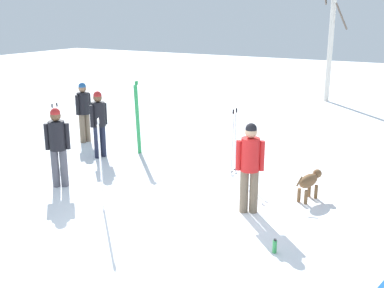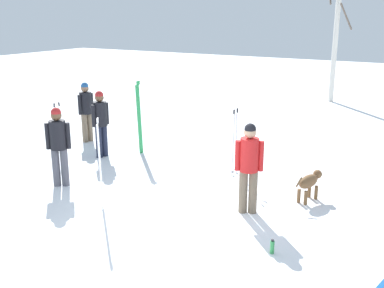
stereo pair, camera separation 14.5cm
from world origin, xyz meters
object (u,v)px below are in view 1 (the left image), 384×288
at_px(ski_pair_planted_2, 101,166).
at_px(person_3, 84,108).
at_px(person_1, 58,142).
at_px(ski_poles_0, 56,128).
at_px(ski_pair_planted_0, 138,118).
at_px(person_2, 250,162).
at_px(dog, 310,181).
at_px(person_4, 99,120).
at_px(ski_poles_1, 234,140).
at_px(birch_tree_0, 331,32).
at_px(water_bottle_0, 275,246).

bearing_deg(ski_pair_planted_2, person_3, 135.46).
relative_size(person_1, person_3, 1.00).
height_order(ski_pair_planted_2, ski_poles_0, ski_pair_planted_2).
bearing_deg(ski_pair_planted_0, person_2, -27.01).
bearing_deg(person_2, dog, 54.68).
relative_size(person_4, ski_poles_1, 1.12).
height_order(dog, ski_poles_1, ski_poles_1).
relative_size(ski_poles_1, birch_tree_0, 0.27).
relative_size(person_1, person_4, 1.00).
xyz_separation_m(ski_pair_planted_0, water_bottle_0, (4.94, -3.26, -0.85)).
height_order(person_1, ski_poles_1, person_1).
height_order(person_4, ski_pair_planted_0, ski_pair_planted_0).
xyz_separation_m(person_1, water_bottle_0, (5.00, -0.49, -0.87)).
xyz_separation_m(ski_poles_0, birch_tree_0, (4.18, 11.16, 2.09)).
bearing_deg(ski_pair_planted_2, dog, 37.25).
distance_m(person_1, ski_poles_1, 3.88).
distance_m(person_2, ski_poles_1, 2.16).
distance_m(dog, ski_pair_planted_2, 4.08).
xyz_separation_m(ski_poles_0, ski_poles_1, (4.59, 0.95, 0.08)).
bearing_deg(person_2, person_4, 164.28).
xyz_separation_m(person_2, person_4, (-4.67, 1.31, 0.00)).
xyz_separation_m(ski_pair_planted_0, ski_pair_planted_2, (1.57, -3.33, -0.07)).
bearing_deg(water_bottle_0, dog, 93.46).
bearing_deg(ski_pair_planted_2, person_4, 130.80).
xyz_separation_m(person_4, birch_tree_0, (3.12, 10.72, 1.85)).
relative_size(person_1, water_bottle_0, 7.37).
bearing_deg(ski_pair_planted_2, ski_poles_0, 146.67).
bearing_deg(water_bottle_0, ski_pair_planted_0, 146.59).
xyz_separation_m(ski_pair_planted_0, ski_poles_0, (-1.75, -1.15, -0.22)).
bearing_deg(ski_pair_planted_2, person_1, 160.97).
distance_m(person_3, ski_pair_planted_2, 5.04).
distance_m(person_4, ski_poles_0, 1.17).
distance_m(ski_pair_planted_0, birch_tree_0, 10.46).
bearing_deg(ski_poles_1, dog, -19.05).
height_order(person_3, birch_tree_0, birch_tree_0).
bearing_deg(person_4, ski_pair_planted_2, -49.20).
bearing_deg(ski_pair_planted_0, water_bottle_0, -33.41).
xyz_separation_m(person_4, dog, (5.49, -0.16, -0.59)).
xyz_separation_m(person_4, ski_pair_planted_2, (2.26, -2.62, -0.09)).
distance_m(person_3, ski_poles_1, 4.88).
bearing_deg(ski_poles_0, person_3, 101.40).
relative_size(person_1, person_2, 1.00).
xyz_separation_m(ski_pair_planted_0, ski_poles_1, (2.84, -0.21, -0.14)).
height_order(person_2, ski_pair_planted_2, ski_pair_planted_2).
bearing_deg(ski_pair_planted_2, ski_poles_1, 67.90).
relative_size(ski_poles_1, water_bottle_0, 6.59).
bearing_deg(water_bottle_0, ski_poles_0, 162.50).
xyz_separation_m(person_1, person_2, (4.04, 0.74, 0.00)).
xyz_separation_m(person_4, ski_pair_planted_0, (0.69, 0.72, -0.02)).
bearing_deg(person_1, birch_tree_0, 78.97).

